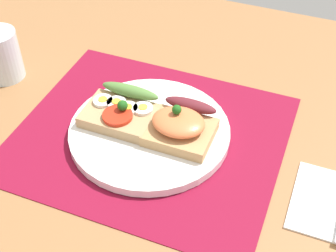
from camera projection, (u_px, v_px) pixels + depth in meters
ground_plane at (150, 144)px, 74.27cm from camera, size 120.00×90.00×3.20cm
placemat at (150, 135)px, 73.07cm from camera, size 39.81×34.29×0.30cm
plate at (150, 132)px, 72.50cm from camera, size 24.32×24.32×1.36cm
sandwich_egg_tomato at (121, 111)px, 72.79cm from camera, size 10.79×9.19×3.99cm
sandwich_salmon at (180, 126)px, 69.70cm from camera, size 9.54×9.55×5.35cm
drinking_glass at (1, 55)px, 81.38cm from camera, size 6.57×6.57×8.70cm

